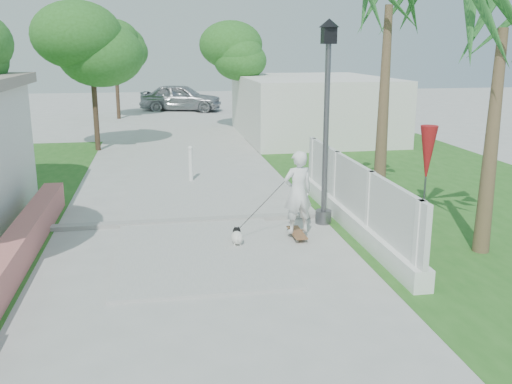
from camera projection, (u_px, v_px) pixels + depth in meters
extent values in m
plane|color=#B7B7B2|center=(224.00, 364.00, 7.16)|extent=(90.00, 90.00, 0.00)
cube|color=#B7B7B2|center=(173.00, 132.00, 26.24)|extent=(3.20, 36.00, 0.06)
cube|color=#999993|center=(193.00, 221.00, 12.87)|extent=(6.50, 0.25, 0.10)
cube|color=#27601E|center=(439.00, 189.00, 15.95)|extent=(8.00, 20.00, 0.01)
cube|color=#C06264|center=(18.00, 249.00, 10.36)|extent=(0.45, 8.00, 0.60)
cube|color=white|center=(352.00, 220.00, 12.44)|extent=(0.35, 7.00, 0.40)
cube|color=white|center=(353.00, 187.00, 12.25)|extent=(0.10, 7.00, 1.10)
cube|color=white|center=(419.00, 245.00, 9.25)|extent=(0.14, 0.14, 1.50)
cube|color=white|center=(370.00, 208.00, 11.35)|extent=(0.14, 0.14, 1.50)
cube|color=white|center=(336.00, 183.00, 13.45)|extent=(0.14, 0.14, 1.50)
cube|color=white|center=(314.00, 166.00, 15.36)|extent=(0.14, 0.14, 1.50)
cube|color=silver|center=(312.00, 107.00, 25.01)|extent=(6.00, 8.00, 2.60)
cylinder|color=#59595E|center=(323.00, 217.00, 12.85)|extent=(0.36, 0.36, 0.30)
cylinder|color=#59595E|center=(326.00, 135.00, 12.39)|extent=(0.12, 0.12, 4.00)
cube|color=black|center=(329.00, 35.00, 11.87)|extent=(0.28, 0.28, 0.35)
cone|color=black|center=(329.00, 23.00, 11.81)|extent=(0.44, 0.44, 0.18)
cylinder|color=white|center=(191.00, 166.00, 16.61)|extent=(0.12, 0.12, 1.00)
sphere|color=white|center=(190.00, 148.00, 16.48)|extent=(0.14, 0.14, 0.14)
cylinder|color=#59595E|center=(425.00, 187.00, 12.00)|extent=(0.04, 0.04, 2.00)
cone|color=#AC181D|center=(427.00, 154.00, 11.82)|extent=(0.36, 0.36, 1.20)
cylinder|color=#4C3826|center=(95.00, 100.00, 21.46)|extent=(0.20, 0.20, 3.85)
ellipsoid|color=#265F1B|center=(92.00, 55.00, 21.05)|extent=(3.40, 3.40, 2.55)
ellipsoid|color=#265F1B|center=(96.00, 45.00, 20.80)|extent=(2.89, 2.89, 2.18)
ellipsoid|color=#265F1B|center=(85.00, 35.00, 21.03)|extent=(2.55, 2.55, 1.90)
cylinder|color=#4C3826|center=(242.00, 94.00, 26.34)|extent=(0.20, 0.20, 3.50)
ellipsoid|color=#265F1B|center=(242.00, 61.00, 25.97)|extent=(3.00, 3.00, 2.25)
ellipsoid|color=#265F1B|center=(247.00, 53.00, 25.73)|extent=(2.55, 2.55, 1.92)
ellipsoid|color=#265F1B|center=(237.00, 45.00, 25.95)|extent=(2.25, 2.25, 1.68)
cylinder|color=#4C3826|center=(117.00, 83.00, 31.04)|extent=(0.20, 0.20, 3.85)
ellipsoid|color=#265F1B|center=(115.00, 52.00, 30.63)|extent=(3.20, 3.20, 2.40)
ellipsoid|color=#265F1B|center=(118.00, 45.00, 30.38)|extent=(2.72, 2.72, 2.05)
ellipsoid|color=#265F1B|center=(111.00, 39.00, 30.61)|extent=(2.40, 2.40, 1.79)
cone|color=brown|center=(383.00, 110.00, 13.52)|extent=(0.32, 0.32, 4.80)
cone|color=brown|center=(491.00, 145.00, 10.58)|extent=(0.32, 0.32, 4.20)
cube|color=brown|center=(297.00, 233.00, 11.92)|extent=(0.42, 0.93, 0.02)
imported|color=white|center=(298.00, 192.00, 11.70)|extent=(0.70, 0.53, 1.72)
cylinder|color=gray|center=(297.00, 241.00, 11.62)|extent=(0.03, 0.06, 0.06)
cylinder|color=gray|center=(305.00, 240.00, 11.64)|extent=(0.03, 0.06, 0.06)
cylinder|color=gray|center=(290.00, 231.00, 12.23)|extent=(0.03, 0.06, 0.06)
cylinder|color=gray|center=(297.00, 230.00, 12.26)|extent=(0.03, 0.06, 0.06)
ellipsoid|color=white|center=(237.00, 238.00, 11.31)|extent=(0.28, 0.42, 0.25)
sphere|color=black|center=(237.00, 231.00, 11.48)|extent=(0.16, 0.16, 0.16)
sphere|color=white|center=(237.00, 231.00, 11.56)|extent=(0.08, 0.08, 0.08)
cone|color=black|center=(235.00, 228.00, 11.46)|extent=(0.05, 0.05, 0.06)
cone|color=black|center=(239.00, 227.00, 11.46)|extent=(0.05, 0.05, 0.06)
cylinder|color=white|center=(234.00, 243.00, 11.43)|extent=(0.03, 0.03, 0.11)
cylinder|color=white|center=(240.00, 242.00, 11.44)|extent=(0.03, 0.03, 0.11)
cylinder|color=white|center=(235.00, 246.00, 11.25)|extent=(0.03, 0.03, 0.11)
cylinder|color=white|center=(240.00, 246.00, 11.26)|extent=(0.03, 0.03, 0.11)
cylinder|color=white|center=(238.00, 238.00, 11.11)|extent=(0.03, 0.10, 0.10)
imported|color=#9DA0A4|center=(181.00, 98.00, 34.91)|extent=(5.25, 3.15, 1.67)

